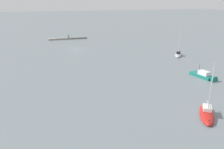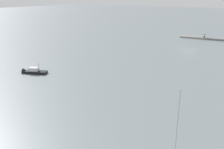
{
  "view_description": "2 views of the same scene",
  "coord_description": "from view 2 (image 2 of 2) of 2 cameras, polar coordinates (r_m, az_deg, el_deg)",
  "views": [
    {
      "loc": [
        10.94,
        77.76,
        16.58
      ],
      "look_at": [
        -1.92,
        36.39,
        2.18
      ],
      "focal_mm": 36.88,
      "sensor_mm": 36.0,
      "label": 1
    },
    {
      "loc": [
        -15.51,
        71.52,
        15.3
      ],
      "look_at": [
        5.84,
        34.29,
        1.33
      ],
      "focal_mm": 39.59,
      "sensor_mm": 36.0,
      "label": 2
    }
  ],
  "objects": [
    {
      "name": "ground_plane",
      "position": [
        74.76,
        17.3,
        5.41
      ],
      "size": [
        500.0,
        500.0,
        0.0
      ],
      "primitive_type": "plane",
      "color": "slate"
    },
    {
      "name": "seawall_pier",
      "position": [
        94.98,
        20.26,
        7.85
      ],
      "size": [
        16.12,
        1.77,
        0.62
      ],
      "color": "slate",
      "rests_on": "ground_plane"
    },
    {
      "name": "person_seated_dark_left",
      "position": [
        94.7,
        20.51,
        8.14
      ],
      "size": [
        0.4,
        0.6,
        0.73
      ],
      "rotation": [
        0.0,
        0.0,
        0.01
      ],
      "color": "#1E2333",
      "rests_on": "seawall_pier"
    },
    {
      "name": "umbrella_open_green",
      "position": [
        94.75,
        20.59,
        8.67
      ],
      "size": [
        1.29,
        1.29,
        1.28
      ],
      "color": "black",
      "rests_on": "seawall_pier"
    },
    {
      "name": "motorboat_black_far",
      "position": [
        52.63,
        -17.88,
        0.58
      ],
      "size": [
        5.22,
        3.22,
        2.81
      ],
      "rotation": [
        0.0,
        0.0,
        5.08
      ],
      "color": "black",
      "rests_on": "ground_plane"
    }
  ]
}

